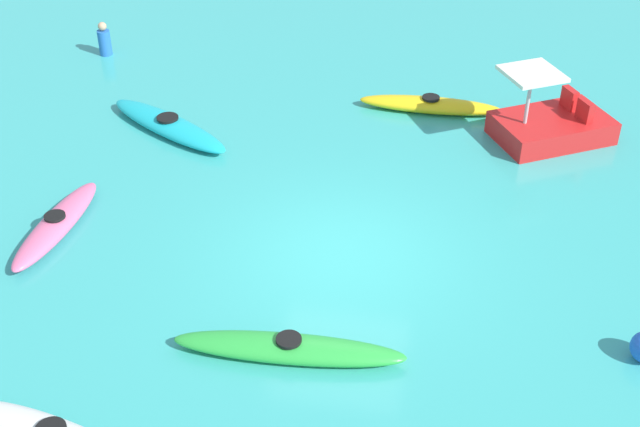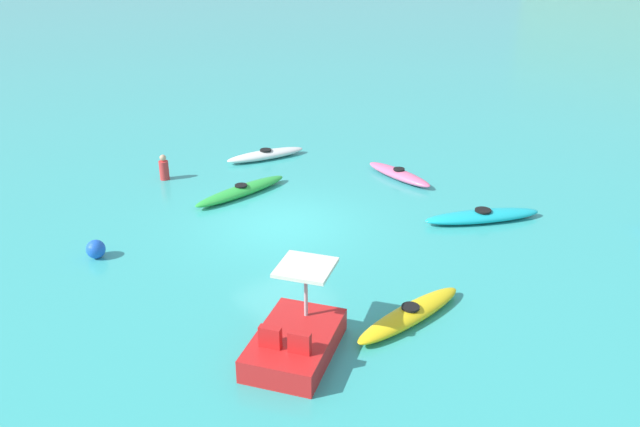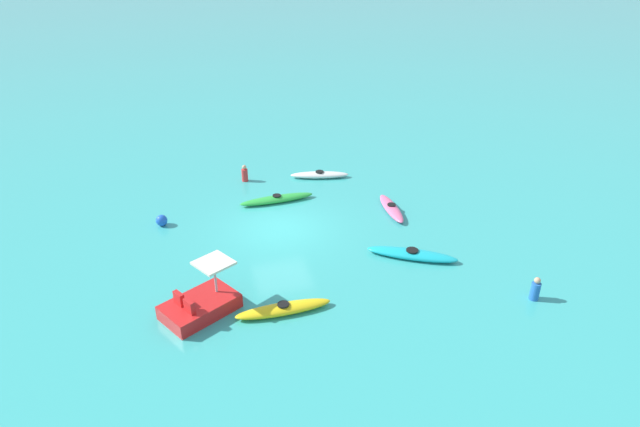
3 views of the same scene
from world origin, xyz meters
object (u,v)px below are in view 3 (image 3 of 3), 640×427
object	(u,v)px
kayak_yellow	(283,309)
buoy_blue	(162,220)
kayak_white	(320,175)
kayak_green	(277,199)
pedal_boat_red	(200,304)
kayak_cyan	(412,254)
person_by_kayaks	(535,290)
person_near_shore	(245,174)
kayak_pink	(391,208)

from	to	relation	value
kayak_yellow	buoy_blue	distance (m)	8.35
kayak_white	buoy_blue	xyz separation A→B (m)	(3.19, -8.06, 0.09)
kayak_green	pedal_boat_red	bearing A→B (deg)	-28.63
kayak_yellow	pedal_boat_red	size ratio (longest dim) A/B	1.15
kayak_white	kayak_cyan	distance (m)	8.72
person_by_kayaks	kayak_yellow	bearing A→B (deg)	-100.75
kayak_white	kayak_cyan	size ratio (longest dim) A/B	0.91
person_near_shore	person_by_kayaks	size ratio (longest dim) A/B	1.00
kayak_white	person_by_kayaks	xyz separation A→B (m)	(12.23, 4.24, 0.22)
kayak_cyan	pedal_boat_red	bearing A→B (deg)	-81.45
kayak_yellow	kayak_cyan	distance (m)	5.92
kayak_green	kayak_white	distance (m)	3.58
kayak_pink	kayak_white	xyz separation A→B (m)	(-4.67, -2.11, 0.00)
person_by_kayaks	kayak_green	bearing A→B (deg)	-144.88
kayak_yellow	kayak_cyan	bearing A→B (deg)	109.78
pedal_boat_red	person_by_kayaks	world-z (taller)	pedal_boat_red
pedal_boat_red	person_near_shore	distance (m)	10.95
kayak_pink	buoy_blue	xyz separation A→B (m)	(-1.48, -10.17, 0.09)
kayak_pink	kayak_white	distance (m)	5.12
kayak_green	kayak_yellow	size ratio (longest dim) A/B	1.11
kayak_cyan	person_near_shore	size ratio (longest dim) A/B	3.88
kayak_yellow	kayak_green	bearing A→B (deg)	169.85
kayak_white	pedal_boat_red	size ratio (longest dim) A/B	1.10
kayak_yellow	kayak_cyan	size ratio (longest dim) A/B	0.95
kayak_white	person_near_shore	bearing A→B (deg)	-99.76
kayak_pink	person_near_shore	bearing A→B (deg)	-131.87
kayak_yellow	kayak_pink	bearing A→B (deg)	133.11
kayak_pink	pedal_boat_red	bearing A→B (deg)	-60.06
buoy_blue	person_by_kayaks	bearing A→B (deg)	53.69
kayak_cyan	person_near_shore	distance (m)	10.62
kayak_white	pedal_boat_red	world-z (taller)	pedal_boat_red
kayak_cyan	pedal_boat_red	world-z (taller)	pedal_boat_red
pedal_boat_red	person_by_kayaks	xyz separation A→B (m)	(2.38, 11.14, 0.05)
kayak_green	kayak_pink	size ratio (longest dim) A/B	1.23
kayak_cyan	buoy_blue	size ratio (longest dim) A/B	6.89
kayak_pink	kayak_cyan	bearing A→B (deg)	-11.33
pedal_boat_red	kayak_green	bearing A→B (deg)	151.37
pedal_boat_red	buoy_blue	size ratio (longest dim) A/B	5.71
kayak_pink	person_near_shore	xyz separation A→B (m)	(-5.33, -5.95, 0.22)
kayak_cyan	kayak_white	bearing A→B (deg)	-171.33
kayak_green	kayak_yellow	bearing A→B (deg)	-10.15
kayak_yellow	pedal_boat_red	world-z (taller)	pedal_boat_red
kayak_white	buoy_blue	size ratio (longest dim) A/B	6.29
person_by_kayaks	buoy_blue	bearing A→B (deg)	-126.31
kayak_cyan	person_by_kayaks	xyz separation A→B (m)	(3.61, 2.93, 0.22)
person_near_shore	person_by_kayaks	xyz separation A→B (m)	(12.89, 8.08, 0.00)
pedal_boat_red	kayak_yellow	bearing A→B (deg)	73.78
kayak_pink	kayak_cyan	size ratio (longest dim) A/B	0.86
kayak_cyan	buoy_blue	world-z (taller)	buoy_blue
kayak_white	kayak_cyan	world-z (taller)	same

